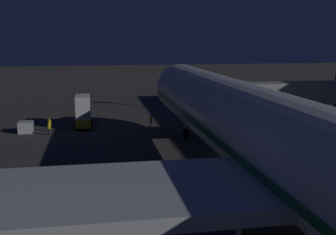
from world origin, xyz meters
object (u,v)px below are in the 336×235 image
airliner_at_gate (297,155)px  cargo_truck_aft (83,112)px  jet_bridge (307,93)px  traffic_cone_nose_starboard (161,127)px  ground_crew_marshaller_fwd (50,124)px  ground_crew_under_port_wing (151,120)px  baggage_container_near_belt (26,127)px  traffic_cone_nose_port (193,126)px  ground_crew_near_nose_gear (49,128)px

airliner_at_gate → cargo_truck_aft: bearing=-71.3°
airliner_at_gate → jet_bridge: (-13.32, -23.69, 0.10)m
jet_bridge → traffic_cone_nose_starboard: bearing=-32.2°
airliner_at_gate → traffic_cone_nose_starboard: bearing=-86.2°
ground_crew_marshaller_fwd → ground_crew_under_port_wing: (-13.44, -0.75, -0.04)m
baggage_container_near_belt → ground_crew_under_port_wing: (-16.42, -0.85, 0.20)m
jet_bridge → ground_crew_marshaller_fwd: (30.00, -10.90, -4.80)m
airliner_at_gate → ground_crew_marshaller_fwd: airliner_at_gate is taller
cargo_truck_aft → ground_crew_marshaller_fwd: cargo_truck_aft is taller
ground_crew_under_port_wing → traffic_cone_nose_starboard: (-1.04, 1.86, -0.66)m
ground_crew_marshaller_fwd → airliner_at_gate: bearing=115.8°
airliner_at_gate → traffic_cone_nose_starboard: airliner_at_gate is taller
ground_crew_under_port_wing → traffic_cone_nose_port: 5.79m
cargo_truck_aft → ground_crew_near_nose_gear: 5.92m
airliner_at_gate → ground_crew_marshaller_fwd: bearing=-64.2°
baggage_container_near_belt → ground_crew_marshaller_fwd: size_ratio=1.01×
ground_crew_under_port_wing → traffic_cone_nose_starboard: size_ratio=3.10×
ground_crew_marshaller_fwd → ground_crew_under_port_wing: bearing=-176.8°
baggage_container_near_belt → ground_crew_under_port_wing: 16.44m
ground_crew_under_port_wing → traffic_cone_nose_starboard: ground_crew_under_port_wing is taller
baggage_container_near_belt → ground_crew_marshaller_fwd: bearing=-178.1°
ground_crew_near_nose_gear → traffic_cone_nose_starboard: ground_crew_near_nose_gear is taller
traffic_cone_nose_port → traffic_cone_nose_starboard: same height
jet_bridge → ground_crew_under_port_wing: 20.82m
airliner_at_gate → cargo_truck_aft: airliner_at_gate is taller
cargo_truck_aft → ground_crew_under_port_wing: size_ratio=3.42×
ground_crew_near_nose_gear → ground_crew_marshaller_fwd: size_ratio=0.94×
jet_bridge → cargo_truck_aft: 28.98m
cargo_truck_aft → traffic_cone_nose_starboard: cargo_truck_aft is taller
cargo_truck_aft → traffic_cone_nose_port: size_ratio=10.59×
baggage_container_near_belt → ground_crew_under_port_wing: size_ratio=1.05×
airliner_at_gate → cargo_truck_aft: size_ratio=11.89×
cargo_truck_aft → baggage_container_near_belt: (7.29, 2.12, -1.44)m
airliner_at_gate → traffic_cone_nose_starboard: size_ratio=125.97×
jet_bridge → cargo_truck_aft: (25.69, -12.92, -3.60)m
jet_bridge → ground_crew_near_nose_gear: size_ratio=15.13×
ground_crew_near_nose_gear → traffic_cone_nose_starboard: size_ratio=3.02×
airliner_at_gate → traffic_cone_nose_port: 33.98m
cargo_truck_aft → baggage_container_near_belt: size_ratio=3.27×
airliner_at_gate → ground_crew_marshaller_fwd: 38.69m
airliner_at_gate → ground_crew_near_nose_gear: bearing=-63.1°
ground_crew_marshaller_fwd → traffic_cone_nose_port: (-18.89, 1.11, -0.70)m
ground_crew_near_nose_gear → ground_crew_under_port_wing: 13.60m
jet_bridge → baggage_container_near_belt: bearing=-18.1°
ground_crew_marshaller_fwd → ground_crew_under_port_wing: ground_crew_marshaller_fwd is taller
jet_bridge → ground_crew_under_port_wing: bearing=-35.1°
jet_bridge → ground_crew_near_nose_gear: jet_bridge is taller
jet_bridge → ground_crew_near_nose_gear: (29.89, -8.94, -4.86)m
traffic_cone_nose_starboard → ground_crew_marshaller_fwd: bearing=-4.4°
jet_bridge → cargo_truck_aft: size_ratio=4.32×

